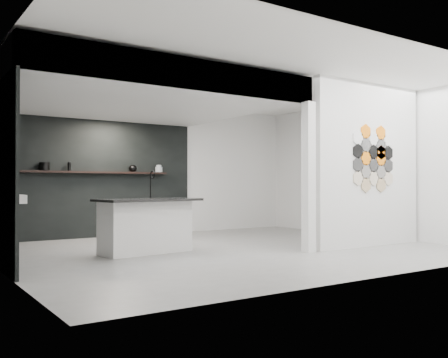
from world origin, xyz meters
TOP-DOWN VIEW (x-y plane):
  - floor at (0.00, 0.00)m, footprint 7.00×6.00m
  - partition_panel at (2.23, -1.00)m, footprint 2.45×0.15m
  - bay_clad_back at (-1.30, 2.97)m, footprint 4.40×0.04m
  - bulkhead at (-1.30, 1.00)m, footprint 4.40×4.00m
  - corner_column at (0.82, -1.00)m, footprint 0.16×0.16m
  - fascia_beam at (-1.30, -0.92)m, footprint 4.40×0.16m
  - wall_basin at (-3.24, 0.80)m, footprint 0.40×0.60m
  - display_shelf at (-1.20, 2.87)m, footprint 3.00×0.15m
  - kitchen_island at (-1.34, 0.31)m, footprint 1.66×0.90m
  - stockpot at (-2.22, 2.87)m, footprint 0.19×0.19m
  - kettle at (-0.45, 2.87)m, footprint 0.21×0.21m
  - glass_bowl at (0.15, 2.87)m, footprint 0.17×0.17m
  - glass_vase at (0.15, 2.87)m, footprint 0.14×0.14m
  - bottle_dark at (-1.76, 2.87)m, footprint 0.06×0.06m
  - utensil_cup at (-2.24, 2.87)m, footprint 0.08×0.08m
  - hex_tile_cluster at (2.26, -1.09)m, footprint 1.04×0.02m

SIDE VIEW (x-z plane):
  - floor at x=0.00m, z-range -0.01..0.00m
  - kitchen_island at x=-1.34m, z-range -0.21..1.07m
  - wall_basin at x=-3.24m, z-range 0.79..0.91m
  - bay_clad_back at x=-1.30m, z-range 0.00..2.35m
  - corner_column at x=0.82m, z-range 0.00..2.35m
  - display_shelf at x=-1.20m, z-range 1.28..1.32m
  - utensil_cup at x=-2.24m, z-range 1.32..1.41m
  - glass_bowl at x=0.15m, z-range 1.32..1.43m
  - kettle at x=-0.45m, z-range 1.32..1.46m
  - stockpot at x=-2.22m, z-range 1.32..1.47m
  - glass_vase at x=0.15m, z-range 1.32..1.47m
  - partition_panel at x=2.23m, z-range 0.00..2.80m
  - bottle_dark at x=-1.76m, z-range 1.32..1.48m
  - hex_tile_cluster at x=2.26m, z-range 0.92..2.09m
  - bulkhead at x=-1.30m, z-range 2.35..2.75m
  - fascia_beam at x=-1.30m, z-range 2.35..2.75m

